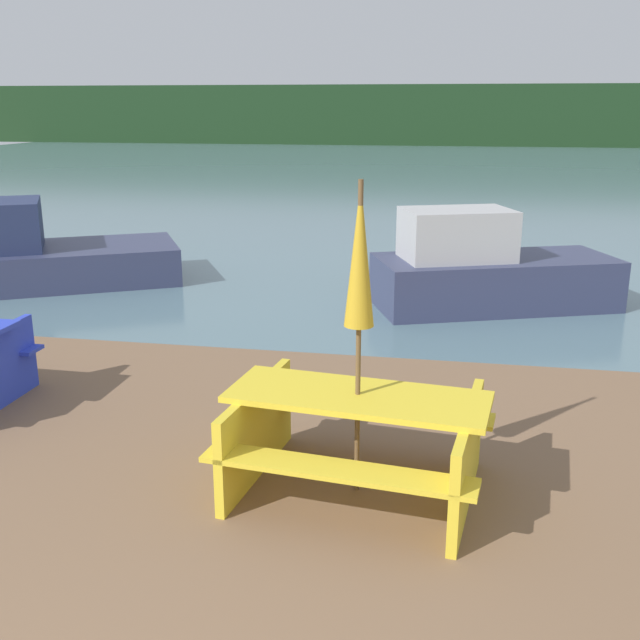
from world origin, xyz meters
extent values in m
cube|color=slate|center=(0.00, 32.04, 0.00)|extent=(60.00, 50.00, 0.00)
cube|color=#193319|center=(0.00, 52.04, 2.00)|extent=(80.00, 1.60, 4.00)
cube|color=yellow|center=(0.80, 3.99, 0.74)|extent=(1.94, 0.92, 0.04)
cube|color=yellow|center=(0.73, 3.44, 0.43)|extent=(1.89, 0.50, 0.04)
cube|color=yellow|center=(0.86, 4.53, 0.43)|extent=(1.89, 0.50, 0.04)
cube|color=yellow|center=(0.01, 4.08, 0.36)|extent=(0.23, 1.38, 0.72)
cube|color=yellow|center=(1.59, 3.89, 0.36)|extent=(0.23, 1.38, 0.72)
cylinder|color=brown|center=(0.80, 3.99, 1.14)|extent=(0.04, 0.04, 2.29)
cone|color=gold|center=(0.80, 3.99, 1.78)|extent=(0.21, 0.21, 1.01)
cube|color=#333856|center=(1.99, 9.52, 0.35)|extent=(3.55, 2.42, 0.70)
cube|color=#B2B2B2|center=(1.43, 9.31, 1.05)|extent=(1.69, 1.39, 0.69)
cube|color=#333856|center=(-5.11, 9.55, 0.29)|extent=(4.72, 3.67, 0.59)
camera|label=1|loc=(1.45, -0.98, 2.77)|focal=42.00mm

